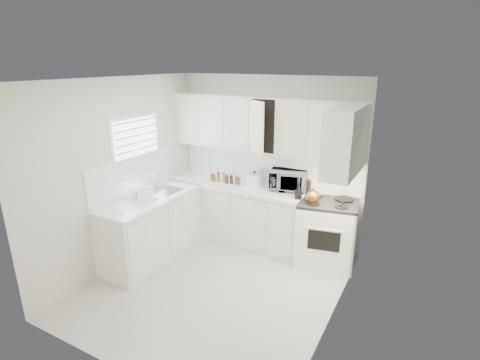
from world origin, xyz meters
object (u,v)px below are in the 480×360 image
Objects in this scene: tea_kettle at (312,196)px; dish_rack at (140,192)px; stove at (326,224)px; microwave at (289,178)px; rice_cooker at (254,178)px; utensil_crock at (299,188)px.

tea_kettle is 0.61× the size of dish_rack.
microwave is at bearing 153.15° from stove.
rice_cooker is 1.71m from dish_rack.
microwave is 2.15m from dish_rack.
tea_kettle is 2.38m from dish_rack.
stove reaches higher than rice_cooker.
rice_cooker reaches higher than tea_kettle.
microwave is at bearing 0.86° from rice_cooker.
stove is 4.99× the size of rice_cooker.
tea_kettle is 0.23m from utensil_crock.
dish_rack is (-1.67, -1.36, -0.07)m from microwave.
rice_cooker is 0.81m from utensil_crock.
utensil_crock is (0.26, -0.29, -0.02)m from microwave.
tea_kettle is 0.60m from microwave.
stove is at bearing 35.44° from dish_rack.
rice_cooker is 0.61× the size of dish_rack.
rice_cooker is at bearing 174.85° from microwave.
utensil_crock is at bearing 37.68° from dish_rack.
microwave is at bearing 132.22° from utensil_crock.
rice_cooker is at bearing 56.58° from dish_rack.
tea_kettle is at bearing -50.50° from microwave.
utensil_crock is (-0.40, -0.10, 0.51)m from stove.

